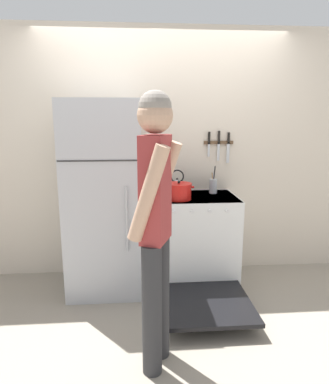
{
  "coord_description": "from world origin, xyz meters",
  "views": [
    {
      "loc": [
        -0.26,
        -3.55,
        1.65
      ],
      "look_at": [
        -0.02,
        -0.45,
        0.98
      ],
      "focal_mm": 32.0,
      "sensor_mm": 36.0,
      "label": 1
    }
  ],
  "objects_px": {
    "refrigerator": "(105,198)",
    "stove_range": "(195,241)",
    "tea_kettle": "(177,186)",
    "utensil_jar": "(213,186)",
    "dutch_oven_pot": "(179,191)",
    "person": "(156,219)"
  },
  "relations": [
    {
      "from": "refrigerator",
      "to": "stove_range",
      "type": "height_order",
      "value": "refrigerator"
    },
    {
      "from": "stove_range",
      "to": "tea_kettle",
      "type": "height_order",
      "value": "tea_kettle"
    },
    {
      "from": "person",
      "to": "tea_kettle",
      "type": "bearing_deg",
      "value": 8.53
    },
    {
      "from": "tea_kettle",
      "to": "person",
      "type": "bearing_deg",
      "value": -102.45
    },
    {
      "from": "refrigerator",
      "to": "person",
      "type": "bearing_deg",
      "value": -69.66
    },
    {
      "from": "dutch_oven_pot",
      "to": "utensil_jar",
      "type": "relative_size",
      "value": 1.03
    },
    {
      "from": "refrigerator",
      "to": "dutch_oven_pot",
      "type": "relative_size",
      "value": 6.31
    },
    {
      "from": "stove_range",
      "to": "person",
      "type": "distance_m",
      "value": 1.37
    },
    {
      "from": "refrigerator",
      "to": "tea_kettle",
      "type": "distance_m",
      "value": 0.74
    },
    {
      "from": "dutch_oven_pot",
      "to": "tea_kettle",
      "type": "height_order",
      "value": "tea_kettle"
    },
    {
      "from": "refrigerator",
      "to": "utensil_jar",
      "type": "distance_m",
      "value": 1.1
    },
    {
      "from": "refrigerator",
      "to": "utensil_jar",
      "type": "bearing_deg",
      "value": 9.09
    },
    {
      "from": "tea_kettle",
      "to": "utensil_jar",
      "type": "distance_m",
      "value": 0.37
    },
    {
      "from": "tea_kettle",
      "to": "utensil_jar",
      "type": "xyz_separation_m",
      "value": [
        0.37,
        0.01,
        0.0
      ]
    },
    {
      "from": "person",
      "to": "stove_range",
      "type": "bearing_deg",
      "value": -0.64
    },
    {
      "from": "refrigerator",
      "to": "stove_range",
      "type": "distance_m",
      "value": 1.0
    },
    {
      "from": "stove_range",
      "to": "dutch_oven_pot",
      "type": "height_order",
      "value": "dutch_oven_pot"
    },
    {
      "from": "stove_range",
      "to": "person",
      "type": "xyz_separation_m",
      "value": [
        -0.46,
        -1.15,
        0.59
      ]
    },
    {
      "from": "utensil_jar",
      "to": "person",
      "type": "bearing_deg",
      "value": -116.53
    },
    {
      "from": "stove_range",
      "to": "utensil_jar",
      "type": "xyz_separation_m",
      "value": [
        0.2,
        0.17,
        0.53
      ]
    },
    {
      "from": "tea_kettle",
      "to": "utensil_jar",
      "type": "bearing_deg",
      "value": 0.99
    },
    {
      "from": "refrigerator",
      "to": "utensil_jar",
      "type": "xyz_separation_m",
      "value": [
        1.08,
        0.17,
        0.07
      ]
    }
  ]
}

